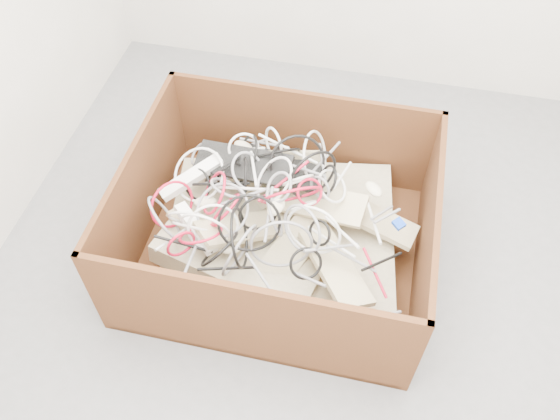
% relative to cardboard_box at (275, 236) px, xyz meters
% --- Properties ---
extents(ground, '(3.00, 3.00, 0.00)m').
position_rel_cardboard_box_xyz_m(ground, '(0.24, -0.10, -0.13)').
color(ground, '#5A5A5D').
rests_on(ground, ground).
extents(room_shell, '(3.04, 3.04, 2.50)m').
position_rel_cardboard_box_xyz_m(room_shell, '(0.24, -0.10, 1.12)').
color(room_shell, '#B9B5AB').
rests_on(room_shell, ground).
extents(cardboard_box, '(1.27, 1.06, 0.55)m').
position_rel_cardboard_box_xyz_m(cardboard_box, '(0.00, 0.00, 0.00)').
color(cardboard_box, '#3B220E').
rests_on(cardboard_box, ground).
extents(keyboard_pile, '(1.08, 0.74, 0.34)m').
position_rel_cardboard_box_xyz_m(keyboard_pile, '(0.02, 0.04, 0.15)').
color(keyboard_pile, '#C8C18D').
rests_on(keyboard_pile, cardboard_box).
extents(mice_scatter, '(0.80, 0.56, 0.19)m').
position_rel_cardboard_box_xyz_m(mice_scatter, '(-0.04, 0.02, 0.23)').
color(mice_scatter, beige).
rests_on(mice_scatter, keyboard_pile).
extents(power_strip_left, '(0.25, 0.25, 0.12)m').
position_rel_cardboard_box_xyz_m(power_strip_left, '(-0.38, 0.06, 0.24)').
color(power_strip_left, white).
rests_on(power_strip_left, keyboard_pile).
extents(power_strip_right, '(0.23, 0.20, 0.09)m').
position_rel_cardboard_box_xyz_m(power_strip_right, '(-0.29, -0.18, 0.20)').
color(power_strip_right, white).
rests_on(power_strip_right, keyboard_pile).
extents(vga_plug, '(0.06, 0.06, 0.03)m').
position_rel_cardboard_box_xyz_m(vga_plug, '(0.51, -0.00, 0.24)').
color(vga_plug, '#0C36B6').
rests_on(vga_plug, keyboard_pile).
extents(cable_tangle, '(1.10, 0.86, 0.44)m').
position_rel_cardboard_box_xyz_m(cable_tangle, '(-0.08, -0.03, 0.27)').
color(cable_tangle, silver).
rests_on(cable_tangle, keyboard_pile).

